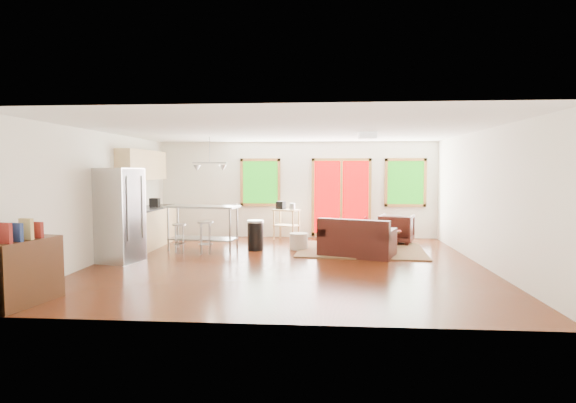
# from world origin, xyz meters

# --- Properties ---
(floor) EXTENTS (7.50, 7.00, 0.02)m
(floor) POSITION_xyz_m (0.00, 0.00, -0.01)
(floor) COLOR #391507
(floor) RESTS_ON ground
(ceiling) EXTENTS (7.50, 7.00, 0.02)m
(ceiling) POSITION_xyz_m (0.00, 0.00, 2.61)
(ceiling) COLOR white
(ceiling) RESTS_ON ground
(back_wall) EXTENTS (7.50, 0.02, 2.60)m
(back_wall) POSITION_xyz_m (0.00, 3.51, 1.30)
(back_wall) COLOR white
(back_wall) RESTS_ON ground
(left_wall) EXTENTS (0.02, 7.00, 2.60)m
(left_wall) POSITION_xyz_m (-3.76, 0.00, 1.30)
(left_wall) COLOR white
(left_wall) RESTS_ON ground
(right_wall) EXTENTS (0.02, 7.00, 2.60)m
(right_wall) POSITION_xyz_m (3.76, 0.00, 1.30)
(right_wall) COLOR white
(right_wall) RESTS_ON ground
(front_wall) EXTENTS (7.50, 0.02, 2.60)m
(front_wall) POSITION_xyz_m (0.00, -3.51, 1.30)
(front_wall) COLOR white
(front_wall) RESTS_ON ground
(window_left) EXTENTS (1.10, 0.05, 1.30)m
(window_left) POSITION_xyz_m (-1.00, 3.46, 1.50)
(window_left) COLOR #15610C
(window_left) RESTS_ON back_wall
(french_doors) EXTENTS (1.60, 0.05, 2.10)m
(french_doors) POSITION_xyz_m (1.20, 3.46, 1.10)
(french_doors) COLOR #C80001
(french_doors) RESTS_ON back_wall
(window_right) EXTENTS (1.10, 0.05, 1.30)m
(window_right) POSITION_xyz_m (2.90, 3.46, 1.50)
(window_right) COLOR #15610C
(window_right) RESTS_ON back_wall
(rug) EXTENTS (2.96, 2.36, 0.03)m
(rug) POSITION_xyz_m (1.57, 1.54, 0.01)
(rug) COLOR #4A6338
(rug) RESTS_ON floor
(loveseat) EXTENTS (1.73, 1.34, 0.82)m
(loveseat) POSITION_xyz_m (1.43, 0.88, 0.32)
(loveseat) COLOR black
(loveseat) RESTS_ON floor
(coffee_table) EXTENTS (1.28, 1.06, 0.44)m
(coffee_table) POSITION_xyz_m (1.83, 1.67, 0.38)
(coffee_table) COLOR #391F0F
(coffee_table) RESTS_ON floor
(armchair) EXTENTS (0.98, 0.95, 0.81)m
(armchair) POSITION_xyz_m (2.54, 2.59, 0.41)
(armchair) COLOR black
(armchair) RESTS_ON floor
(ottoman) EXTENTS (0.67, 0.67, 0.38)m
(ottoman) POSITION_xyz_m (1.05, 2.09, 0.19)
(ottoman) COLOR black
(ottoman) RESTS_ON floor
(pouf) EXTENTS (0.46, 0.46, 0.37)m
(pouf) POSITION_xyz_m (0.15, 1.61, 0.19)
(pouf) COLOR beige
(pouf) RESTS_ON floor
(vase) EXTENTS (0.21, 0.22, 0.35)m
(vase) POSITION_xyz_m (1.73, 1.96, 0.53)
(vase) COLOR silver
(vase) RESTS_ON coffee_table
(book) EXTENTS (0.23, 0.05, 0.31)m
(book) POSITION_xyz_m (2.29, 1.81, 0.55)
(book) COLOR maroon
(book) RESTS_ON coffee_table
(cabinets) EXTENTS (0.64, 2.24, 2.30)m
(cabinets) POSITION_xyz_m (-3.49, 1.70, 0.93)
(cabinets) COLOR tan
(cabinets) RESTS_ON floor
(refrigerator) EXTENTS (0.90, 0.89, 1.88)m
(refrigerator) POSITION_xyz_m (-3.34, -0.09, 0.94)
(refrigerator) COLOR #B7BABC
(refrigerator) RESTS_ON floor
(island) EXTENTS (1.69, 0.85, 1.03)m
(island) POSITION_xyz_m (-2.02, 1.29, 0.71)
(island) COLOR #B7BABC
(island) RESTS_ON floor
(cup) EXTENTS (0.16, 0.15, 0.13)m
(cup) POSITION_xyz_m (-1.35, 1.64, 1.02)
(cup) COLOR white
(cup) RESTS_ON island
(bar_stool_a) EXTENTS (0.36, 0.36, 0.64)m
(bar_stool_a) POSITION_xyz_m (-2.49, 1.02, 0.47)
(bar_stool_a) COLOR #B7BABC
(bar_stool_a) RESTS_ON floor
(bar_stool_b) EXTENTS (0.39, 0.39, 0.72)m
(bar_stool_b) POSITION_xyz_m (-1.85, 0.83, 0.54)
(bar_stool_b) COLOR #B7BABC
(bar_stool_b) RESTS_ON floor
(trash_can) EXTENTS (0.43, 0.43, 0.69)m
(trash_can) POSITION_xyz_m (-0.83, 1.40, 0.35)
(trash_can) COLOR black
(trash_can) RESTS_ON floor
(kitchen_cart) EXTENTS (0.78, 0.66, 1.01)m
(kitchen_cart) POSITION_xyz_m (-0.27, 3.02, 0.69)
(kitchen_cart) COLOR tan
(kitchen_cart) RESTS_ON floor
(bookshelf) EXTENTS (0.58, 1.06, 1.18)m
(bookshelf) POSITION_xyz_m (-3.35, -2.96, 0.46)
(bookshelf) COLOR #391F0F
(bookshelf) RESTS_ON floor
(ceiling_flush) EXTENTS (0.35, 0.35, 0.12)m
(ceiling_flush) POSITION_xyz_m (1.60, 0.60, 2.53)
(ceiling_flush) COLOR white
(ceiling_flush) RESTS_ON ceiling
(pendant_light) EXTENTS (0.80, 0.18, 0.79)m
(pendant_light) POSITION_xyz_m (-1.90, 1.50, 1.90)
(pendant_light) COLOR gray
(pendant_light) RESTS_ON ceiling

